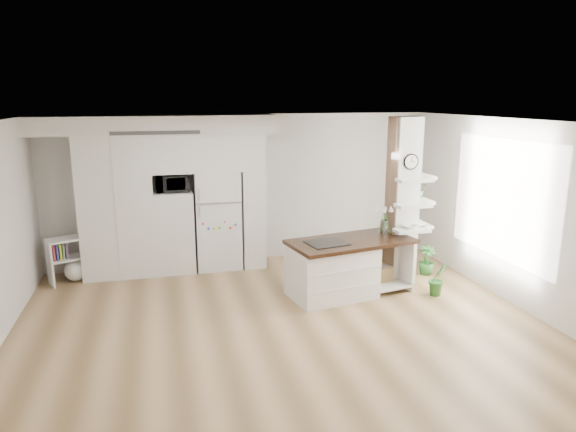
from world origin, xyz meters
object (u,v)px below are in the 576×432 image
object	(u,v)px
floor_plant_a	(438,279)
kitchen_island	(338,267)
refrigerator	(217,219)
bookshelf	(71,263)

from	to	relation	value
floor_plant_a	kitchen_island	bearing A→B (deg)	165.36
refrigerator	bookshelf	bearing A→B (deg)	-175.99
refrigerator	floor_plant_a	size ratio (longest dim) A/B	3.31
refrigerator	bookshelf	xyz separation A→B (m)	(-2.45, -0.17, -0.55)
kitchen_island	floor_plant_a	xyz separation A→B (m)	(1.48, -0.39, -0.19)
bookshelf	kitchen_island	bearing A→B (deg)	-46.10
bookshelf	floor_plant_a	bearing A→B (deg)	-44.16
refrigerator	floor_plant_a	bearing A→B (deg)	-35.50
kitchen_island	floor_plant_a	world-z (taller)	kitchen_island
kitchen_island	refrigerator	bearing A→B (deg)	121.00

